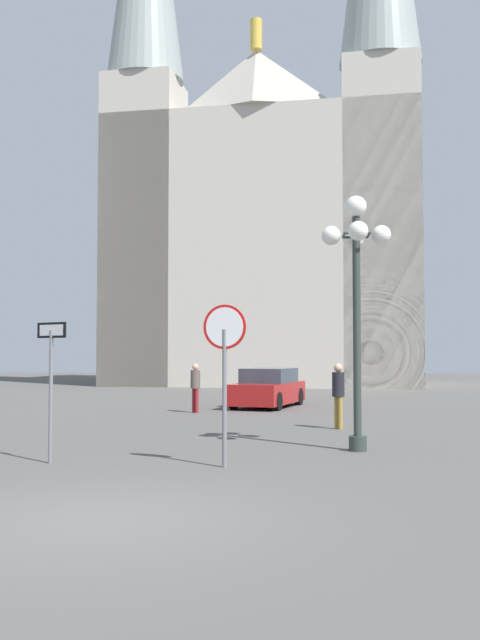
{
  "coord_description": "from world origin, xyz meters",
  "views": [
    {
      "loc": [
        2.39,
        -8.28,
        1.98
      ],
      "look_at": [
        0.11,
        18.48,
        3.22
      ],
      "focal_mm": 39.71,
      "sensor_mm": 36.0,
      "label": 1
    }
  ],
  "objects_px": {
    "pedestrian_walking": "(338,389)",
    "stop_sign": "(225,353)",
    "cathedral": "(266,196)",
    "street_lamp": "(356,270)",
    "pedestrian_standing": "(195,383)",
    "parked_car_near_red": "(268,389)",
    "one_way_arrow_sign": "(51,371)"
  },
  "relations": [
    {
      "from": "street_lamp",
      "to": "pedestrian_walking",
      "type": "relative_size",
      "value": 3.05
    },
    {
      "from": "one_way_arrow_sign",
      "to": "pedestrian_standing",
      "type": "relative_size",
      "value": 1.57
    },
    {
      "from": "street_lamp",
      "to": "parked_car_near_red",
      "type": "bearing_deg",
      "value": 101.55
    },
    {
      "from": "cathedral",
      "to": "pedestrian_walking",
      "type": "bearing_deg",
      "value": -83.03
    },
    {
      "from": "cathedral",
      "to": "street_lamp",
      "type": "xyz_separation_m",
      "value": [
        3.28,
        -29.58,
        -8.15
      ]
    },
    {
      "from": "cathedral",
      "to": "stop_sign",
      "type": "xyz_separation_m",
      "value": [
        0.82,
        -31.82,
        -9.83
      ]
    },
    {
      "from": "cathedral",
      "to": "one_way_arrow_sign",
      "type": "height_order",
      "value": "cathedral"
    },
    {
      "from": "cathedral",
      "to": "street_lamp",
      "type": "height_order",
      "value": "cathedral"
    },
    {
      "from": "stop_sign",
      "to": "pedestrian_standing",
      "type": "height_order",
      "value": "stop_sign"
    },
    {
      "from": "pedestrian_standing",
      "to": "parked_car_near_red",
      "type": "bearing_deg",
      "value": 49.27
    },
    {
      "from": "street_lamp",
      "to": "pedestrian_walking",
      "type": "height_order",
      "value": "street_lamp"
    },
    {
      "from": "one_way_arrow_sign",
      "to": "pedestrian_walking",
      "type": "distance_m",
      "value": 8.25
    },
    {
      "from": "one_way_arrow_sign",
      "to": "pedestrian_walking",
      "type": "relative_size",
      "value": 1.49
    },
    {
      "from": "one_way_arrow_sign",
      "to": "parked_car_near_red",
      "type": "relative_size",
      "value": 0.56
    },
    {
      "from": "cathedral",
      "to": "pedestrian_standing",
      "type": "bearing_deg",
      "value": -93.66
    },
    {
      "from": "pedestrian_standing",
      "to": "pedestrian_walking",
      "type": "bearing_deg",
      "value": -46.31
    },
    {
      "from": "parked_car_near_red",
      "to": "pedestrian_walking",
      "type": "xyz_separation_m",
      "value": [
        2.16,
        -7.3,
        0.36
      ]
    },
    {
      "from": "pedestrian_standing",
      "to": "cathedral",
      "type": "bearing_deg",
      "value": 86.34
    },
    {
      "from": "one_way_arrow_sign",
      "to": "pedestrian_standing",
      "type": "height_order",
      "value": "one_way_arrow_sign"
    },
    {
      "from": "cathedral",
      "to": "parked_car_near_red",
      "type": "relative_size",
      "value": 8.69
    },
    {
      "from": "one_way_arrow_sign",
      "to": "street_lamp",
      "type": "xyz_separation_m",
      "value": [
        5.63,
        2.05,
        2.0
      ]
    },
    {
      "from": "pedestrian_walking",
      "to": "cathedral",
      "type": "bearing_deg",
      "value": 96.97
    },
    {
      "from": "stop_sign",
      "to": "street_lamp",
      "type": "bearing_deg",
      "value": 42.31
    },
    {
      "from": "one_way_arrow_sign",
      "to": "parked_car_near_red",
      "type": "xyz_separation_m",
      "value": [
        3.3,
        13.45,
        -0.99
      ]
    },
    {
      "from": "one_way_arrow_sign",
      "to": "pedestrian_walking",
      "type": "xyz_separation_m",
      "value": [
        5.47,
        6.14,
        -0.62
      ]
    },
    {
      "from": "stop_sign",
      "to": "one_way_arrow_sign",
      "type": "relative_size",
      "value": 1.12
    },
    {
      "from": "one_way_arrow_sign",
      "to": "parked_car_near_red",
      "type": "bearing_deg",
      "value": 76.2
    },
    {
      "from": "cathedral",
      "to": "stop_sign",
      "type": "bearing_deg",
      "value": -88.53
    },
    {
      "from": "cathedral",
      "to": "parked_car_near_red",
      "type": "xyz_separation_m",
      "value": [
        0.95,
        -18.18,
        -11.14
      ]
    },
    {
      "from": "pedestrian_walking",
      "to": "stop_sign",
      "type": "bearing_deg",
      "value": -109.94
    },
    {
      "from": "stop_sign",
      "to": "one_way_arrow_sign",
      "type": "bearing_deg",
      "value": 176.61
    },
    {
      "from": "cathedral",
      "to": "street_lamp",
      "type": "relative_size",
      "value": 7.5
    }
  ]
}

